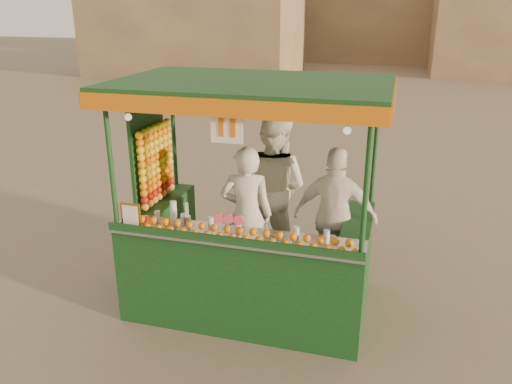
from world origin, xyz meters
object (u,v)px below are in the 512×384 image
(vendor_middle, at_px, (273,188))
(vendor_right, at_px, (335,217))
(vendor_left, at_px, (247,215))
(juice_cart, at_px, (243,240))

(vendor_middle, xyz_separation_m, vendor_right, (0.82, -0.39, -0.13))
(vendor_left, bearing_deg, vendor_right, -177.95)
(vendor_left, xyz_separation_m, vendor_middle, (0.15, 0.62, 0.13))
(juice_cart, relative_size, vendor_middle, 1.54)
(juice_cart, height_order, vendor_middle, juice_cart)
(vendor_left, height_order, vendor_right, vendor_left)
(vendor_left, bearing_deg, vendor_middle, -114.85)
(juice_cart, bearing_deg, vendor_middle, 77.38)
(juice_cart, distance_m, vendor_middle, 0.85)
(juice_cart, xyz_separation_m, vendor_right, (0.98, 0.34, 0.26))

